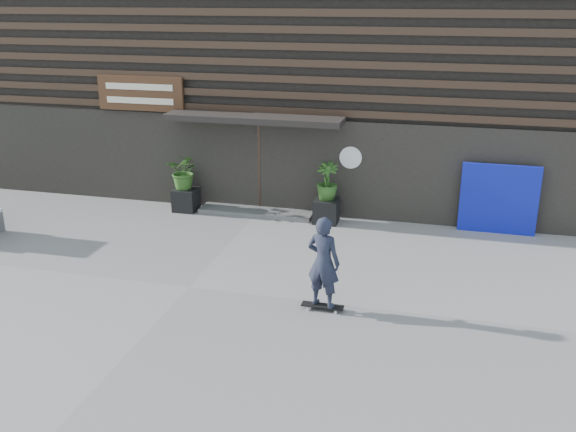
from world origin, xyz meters
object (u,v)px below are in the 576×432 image
(blue_tarp, at_px, (499,199))
(planter_pot_right, at_px, (326,211))
(skateboarder, at_px, (323,262))
(planter_pot_left, at_px, (186,200))

(blue_tarp, bearing_deg, planter_pot_right, -175.05)
(planter_pot_right, relative_size, blue_tarp, 0.33)
(blue_tarp, relative_size, skateboarder, 1.00)
(skateboarder, bearing_deg, planter_pot_right, 100.31)
(planter_pot_left, relative_size, planter_pot_right, 1.00)
(planter_pot_left, xyz_separation_m, skateboarder, (4.65, -4.68, 0.64))
(planter_pot_left, distance_m, skateboarder, 6.63)
(planter_pot_right, bearing_deg, skateboarder, -79.69)
(planter_pot_right, bearing_deg, planter_pot_left, 180.00)
(planter_pot_right, distance_m, skateboarder, 4.80)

